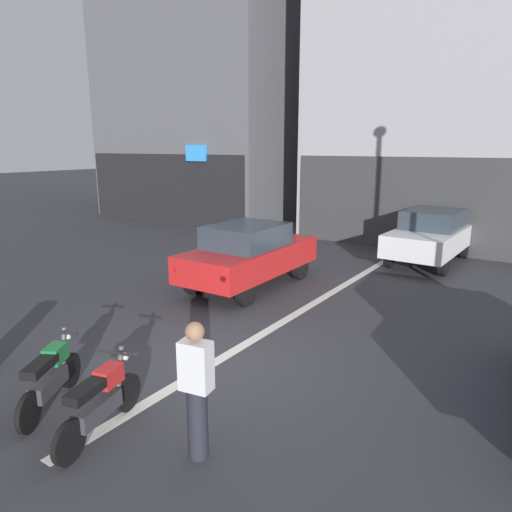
{
  "coord_description": "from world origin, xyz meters",
  "views": [
    {
      "loc": [
        4.57,
        -5.43,
        3.54
      ],
      "look_at": [
        -0.47,
        2.0,
        1.4
      ],
      "focal_mm": 32.33,
      "sensor_mm": 36.0,
      "label": 1
    }
  ],
  "objects_px": {
    "car_white_down_street": "(431,235)",
    "motorcycle_red_row_left_mid": "(101,400)",
    "car_red_crossing_near": "(249,253)",
    "person_by_motorcycles": "(197,390)",
    "motorcycle_green_row_leftmost": "(51,376)"
  },
  "relations": [
    {
      "from": "car_white_down_street",
      "to": "motorcycle_red_row_left_mid",
      "type": "distance_m",
      "value": 11.51
    },
    {
      "from": "car_red_crossing_near",
      "to": "car_white_down_street",
      "type": "bearing_deg",
      "value": 58.82
    },
    {
      "from": "car_red_crossing_near",
      "to": "motorcycle_red_row_left_mid",
      "type": "distance_m",
      "value": 6.53
    },
    {
      "from": "car_red_crossing_near",
      "to": "person_by_motorcycles",
      "type": "xyz_separation_m",
      "value": [
        3.36,
        -5.84,
        -0.03
      ]
    },
    {
      "from": "car_red_crossing_near",
      "to": "motorcycle_green_row_leftmost",
      "type": "distance_m",
      "value": 6.26
    },
    {
      "from": "car_white_down_street",
      "to": "motorcycle_green_row_leftmost",
      "type": "xyz_separation_m",
      "value": [
        -2.21,
        -11.43,
        -0.43
      ]
    },
    {
      "from": "car_white_down_street",
      "to": "motorcycle_green_row_leftmost",
      "type": "relative_size",
      "value": 2.8
    },
    {
      "from": "car_white_down_street",
      "to": "person_by_motorcycles",
      "type": "xyz_separation_m",
      "value": [
        0.18,
        -11.1,
        -0.03
      ]
    },
    {
      "from": "motorcycle_green_row_leftmost",
      "to": "motorcycle_red_row_left_mid",
      "type": "bearing_deg",
      "value": -0.66
    },
    {
      "from": "motorcycle_green_row_leftmost",
      "to": "car_red_crossing_near",
      "type": "bearing_deg",
      "value": 98.99
    },
    {
      "from": "car_white_down_street",
      "to": "motorcycle_green_row_leftmost",
      "type": "height_order",
      "value": "car_white_down_street"
    },
    {
      "from": "car_white_down_street",
      "to": "motorcycle_red_row_left_mid",
      "type": "height_order",
      "value": "car_white_down_street"
    },
    {
      "from": "car_red_crossing_near",
      "to": "person_by_motorcycles",
      "type": "height_order",
      "value": "person_by_motorcycles"
    },
    {
      "from": "car_red_crossing_near",
      "to": "car_white_down_street",
      "type": "distance_m",
      "value": 6.15
    },
    {
      "from": "car_red_crossing_near",
      "to": "motorcycle_red_row_left_mid",
      "type": "xyz_separation_m",
      "value": [
        2.07,
        -6.18,
        -0.43
      ]
    }
  ]
}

